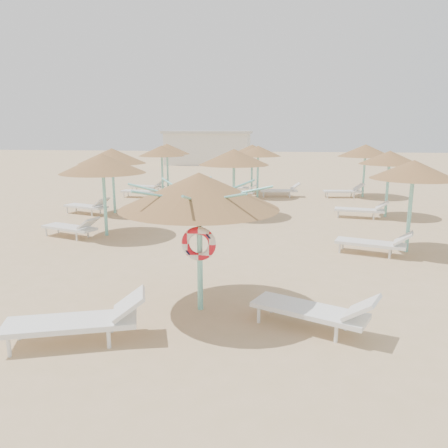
# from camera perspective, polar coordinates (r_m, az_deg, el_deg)

# --- Properties ---
(ground) EXTENTS (120.00, 120.00, 0.00)m
(ground) POSITION_cam_1_polar(r_m,az_deg,el_deg) (8.72, -1.40, -11.28)
(ground) COLOR tan
(ground) RESTS_ON ground
(main_palapa) EXTENTS (3.02, 3.02, 2.70)m
(main_palapa) POSITION_cam_1_polar(r_m,az_deg,el_deg) (8.17, -3.28, 4.26)
(main_palapa) COLOR #7CD8CA
(main_palapa) RESTS_ON ground
(lounger_main_a) EXTENTS (2.39, 1.36, 0.83)m
(lounger_main_a) POSITION_cam_1_polar(r_m,az_deg,el_deg) (7.77, -18.25, -11.83)
(lounger_main_a) COLOR white
(lounger_main_a) RESTS_ON ground
(lounger_main_b) EXTENTS (2.26, 1.49, 0.79)m
(lounger_main_b) POSITION_cam_1_polar(r_m,az_deg,el_deg) (7.98, 12.03, -10.93)
(lounger_main_b) COLOR white
(lounger_main_b) RESTS_ON ground
(palapa_field) EXTENTS (20.79, 14.12, 2.71)m
(palapa_field) POSITION_cam_1_polar(r_m,az_deg,el_deg) (18.63, 7.30, 8.59)
(palapa_field) COLOR #7CD8CA
(palapa_field) RESTS_ON ground
(service_hut) EXTENTS (8.40, 4.40, 3.25)m
(service_hut) POSITION_cam_1_polar(r_m,az_deg,el_deg) (43.54, -2.08, 9.94)
(service_hut) COLOR silver
(service_hut) RESTS_ON ground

